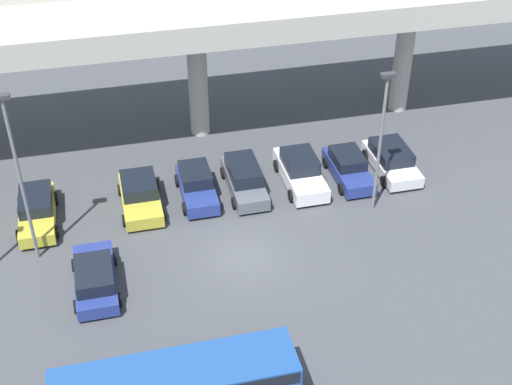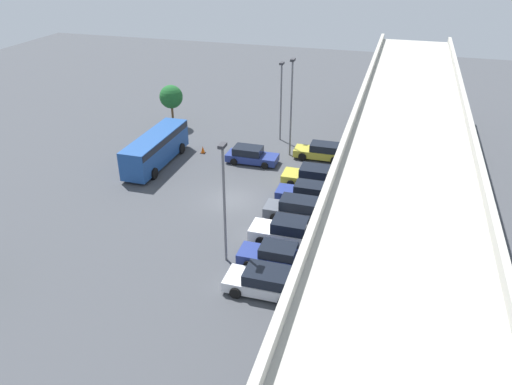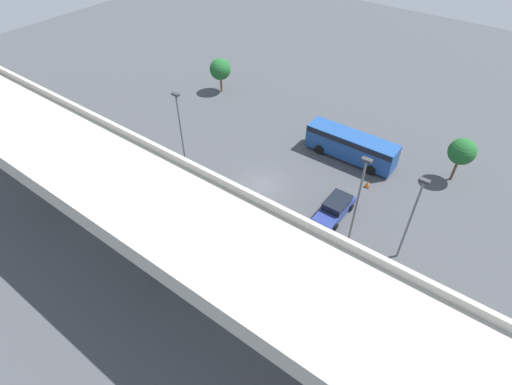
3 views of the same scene
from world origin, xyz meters
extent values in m
plane|color=#424449|center=(0.00, 0.00, 0.00)|extent=(112.56, 112.56, 0.00)
cube|color=#ADAAA0|center=(0.00, 12.16, 7.37)|extent=(52.53, 7.25, 0.90)
cube|color=#ADAAA0|center=(0.00, 8.69, 8.10)|extent=(52.53, 0.30, 0.55)
cube|color=#ADAAA0|center=(0.00, 15.64, 8.10)|extent=(52.53, 0.30, 0.55)
cylinder|color=#ADAAA0|center=(-13.13, 12.16, 3.46)|extent=(1.16, 1.16, 6.92)
cylinder|color=#ADAAA0|center=(0.00, 12.16, 3.46)|extent=(1.16, 1.16, 6.92)
cylinder|color=#ADAAA0|center=(13.13, 12.16, 3.46)|extent=(1.16, 1.16, 6.92)
cube|color=gold|center=(-9.75, 5.09, 0.52)|extent=(1.76, 4.71, 0.65)
cube|color=black|center=(-9.75, 5.50, 1.16)|extent=(1.62, 2.59, 0.63)
cylinder|color=black|center=(-8.85, 3.63, 0.36)|extent=(0.22, 0.72, 0.72)
cylinder|color=black|center=(-10.65, 3.63, 0.36)|extent=(0.22, 0.72, 0.72)
cylinder|color=black|center=(-8.85, 6.55, 0.36)|extent=(0.22, 0.72, 0.72)
cylinder|color=black|center=(-10.65, 6.55, 0.36)|extent=(0.22, 0.72, 0.72)
cube|color=navy|center=(-7.12, -0.58, 0.49)|extent=(1.82, 4.58, 0.64)
cube|color=black|center=(-7.12, -0.97, 1.13)|extent=(1.67, 2.50, 0.64)
cylinder|color=black|center=(-8.06, 0.84, 0.31)|extent=(0.22, 0.62, 0.62)
cylinder|color=black|center=(-6.19, 0.84, 0.31)|extent=(0.22, 0.62, 0.62)
cylinder|color=black|center=(-8.06, -2.00, 0.31)|extent=(0.22, 0.62, 0.62)
cylinder|color=black|center=(-6.19, -2.00, 0.31)|extent=(0.22, 0.62, 0.62)
cube|color=gold|center=(-4.43, 5.18, 0.50)|extent=(1.95, 4.51, 0.67)
cube|color=black|center=(-4.43, 5.53, 1.19)|extent=(1.80, 2.29, 0.71)
cylinder|color=black|center=(-3.43, 3.78, 0.30)|extent=(0.22, 0.61, 0.61)
cylinder|color=black|center=(-5.43, 3.78, 0.30)|extent=(0.22, 0.61, 0.61)
cylinder|color=black|center=(-3.43, 6.58, 0.30)|extent=(0.22, 0.61, 0.61)
cylinder|color=black|center=(-5.43, 6.58, 0.30)|extent=(0.22, 0.61, 0.61)
cube|color=navy|center=(-1.38, 5.35, 0.54)|extent=(1.72, 4.32, 0.70)
cube|color=black|center=(-1.38, 5.72, 1.22)|extent=(1.58, 2.23, 0.67)
cylinder|color=black|center=(-0.49, 4.01, 0.34)|extent=(0.22, 0.68, 0.68)
cylinder|color=black|center=(-2.26, 4.01, 0.34)|extent=(0.22, 0.68, 0.68)
cylinder|color=black|center=(-0.49, 6.69, 0.34)|extent=(0.22, 0.68, 0.68)
cylinder|color=black|center=(-2.26, 6.69, 0.34)|extent=(0.22, 0.68, 0.68)
cube|color=#515660|center=(1.26, 5.39, 0.52)|extent=(1.73, 4.81, 0.69)
cube|color=black|center=(1.26, 5.56, 1.24)|extent=(1.59, 2.84, 0.75)
cylinder|color=black|center=(2.15, 3.89, 0.32)|extent=(0.22, 0.65, 0.65)
cylinder|color=black|center=(0.37, 3.89, 0.32)|extent=(0.22, 0.65, 0.65)
cylinder|color=black|center=(2.15, 6.88, 0.32)|extent=(0.22, 0.65, 0.65)
cylinder|color=black|center=(0.37, 6.88, 0.32)|extent=(0.22, 0.65, 0.65)
cube|color=silver|center=(4.45, 5.31, 0.58)|extent=(1.89, 4.89, 0.78)
cube|color=black|center=(4.45, 5.52, 1.34)|extent=(1.73, 2.27, 0.75)
cylinder|color=black|center=(5.41, 3.80, 0.34)|extent=(0.22, 0.69, 0.69)
cylinder|color=black|center=(3.48, 3.80, 0.34)|extent=(0.22, 0.69, 0.69)
cylinder|color=black|center=(5.41, 6.83, 0.34)|extent=(0.22, 0.69, 0.69)
cylinder|color=black|center=(3.48, 6.83, 0.34)|extent=(0.22, 0.69, 0.69)
cube|color=navy|center=(7.22, 5.15, 0.51)|extent=(1.73, 4.40, 0.68)
cube|color=black|center=(7.22, 5.44, 1.16)|extent=(1.59, 2.21, 0.62)
cylinder|color=black|center=(8.11, 3.79, 0.32)|extent=(0.22, 0.63, 0.63)
cylinder|color=black|center=(6.33, 3.79, 0.32)|extent=(0.22, 0.63, 0.63)
cylinder|color=black|center=(8.11, 6.51, 0.32)|extent=(0.22, 0.63, 0.63)
cylinder|color=black|center=(6.33, 6.51, 0.32)|extent=(0.22, 0.63, 0.63)
cube|color=silver|center=(9.85, 5.28, 0.51)|extent=(1.97, 4.56, 0.65)
cube|color=black|center=(9.85, 5.49, 1.16)|extent=(1.81, 2.64, 0.66)
cylinder|color=black|center=(10.86, 3.87, 0.34)|extent=(0.22, 0.68, 0.68)
cylinder|color=black|center=(8.85, 3.87, 0.34)|extent=(0.22, 0.68, 0.68)
cylinder|color=black|center=(10.86, 6.70, 0.34)|extent=(0.22, 0.68, 0.68)
cylinder|color=black|center=(8.85, 6.70, 0.34)|extent=(0.22, 0.68, 0.68)
cube|color=#1E478C|center=(-4.52, -8.65, 1.48)|extent=(8.99, 2.22, 2.44)
cube|color=black|center=(-4.52, -8.65, 2.35)|extent=(8.81, 2.26, 0.54)
cylinder|color=black|center=(-1.73, -7.52, 0.48)|extent=(0.96, 0.29, 0.96)
cylinder|color=black|center=(-1.73, -9.78, 0.48)|extent=(0.96, 0.29, 0.96)
cylinder|color=black|center=(-7.31, -7.52, 0.48)|extent=(0.96, 0.29, 0.96)
cylinder|color=black|center=(-7.31, -9.78, 0.48)|extent=(0.96, 0.29, 0.96)
cylinder|color=slate|center=(7.52, 2.12, 3.85)|extent=(0.16, 0.16, 7.71)
cube|color=#333338|center=(7.52, 2.12, 7.81)|extent=(0.70, 0.35, 0.20)
cylinder|color=slate|center=(-9.77, 2.24, 4.33)|extent=(0.16, 0.16, 8.66)
cube|color=#333338|center=(-9.77, 2.24, 8.76)|extent=(0.70, 0.35, 0.20)
cylinder|color=slate|center=(-13.19, 0.47, 3.73)|extent=(0.16, 0.16, 7.47)
cube|color=#333338|center=(-13.19, 0.47, 7.57)|extent=(0.70, 0.35, 0.20)
cylinder|color=brown|center=(-13.72, -11.34, 1.09)|extent=(0.24, 0.24, 2.18)
sphere|color=#1E5B28|center=(-13.72, -11.34, 3.20)|extent=(2.40, 2.40, 2.40)
cylinder|color=brown|center=(14.77, -11.76, 0.91)|extent=(0.24, 0.24, 1.82)
sphere|color=#1E5B28|center=(14.77, -11.76, 2.91)|extent=(2.57, 2.57, 2.57)
cube|color=black|center=(-7.88, -5.62, 0.02)|extent=(0.44, 0.44, 0.04)
cone|color=#EA590F|center=(-7.88, -5.62, 0.35)|extent=(0.40, 0.40, 0.70)
camera|label=1|loc=(-5.70, -25.95, 22.70)|focal=50.00mm
camera|label=2|loc=(31.88, 11.29, 18.62)|focal=35.00mm
camera|label=3|loc=(-16.12, 22.63, 24.12)|focal=28.00mm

